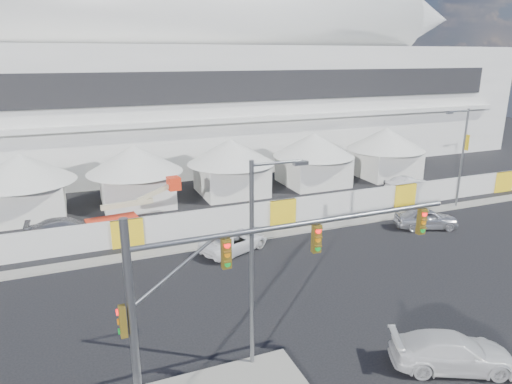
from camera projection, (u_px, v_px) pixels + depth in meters
name	position (u px, v px, depth m)	size (l,w,h in m)	color
ground	(298.00, 341.00, 21.53)	(160.00, 160.00, 0.00)	black
far_curb	(437.00, 209.00, 39.81)	(80.00, 1.20, 0.12)	gray
stadium	(213.00, 84.00, 58.79)	(80.00, 24.80, 21.98)	silver
tent_row	(185.00, 166.00, 42.11)	(53.40, 8.40, 5.40)	silver
hoarding_fence	(282.00, 212.00, 36.28)	(70.00, 0.25, 2.00)	silver
scaffold_tower	(463.00, 104.00, 68.32)	(4.40, 4.40, 12.00)	#595B60
sedan_silver	(426.00, 218.00, 35.38)	(4.74, 1.91, 1.62)	silver
pickup_curb	(234.00, 241.00, 31.25)	(5.06, 2.34, 1.41)	white
pickup_near	(452.00, 351.00, 19.53)	(5.19, 2.11, 1.51)	silver
lot_car_a	(410.00, 185.00, 44.54)	(4.76, 1.66, 1.57)	silver
lot_car_b	(405.00, 184.00, 45.27)	(4.14, 1.67, 1.41)	black
lot_car_c	(66.00, 229.00, 33.32)	(5.37, 2.18, 1.56)	#A3A2A7
traffic_mast	(210.00, 307.00, 15.38)	(12.48, 0.79, 8.15)	gray
streetlight_median	(257.00, 252.00, 18.44)	(2.48, 0.25, 8.97)	gray
streetlight_curb	(461.00, 151.00, 39.09)	(2.57, 0.58, 8.68)	slate
boom_lift	(122.00, 219.00, 34.66)	(7.44, 2.08, 3.73)	red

